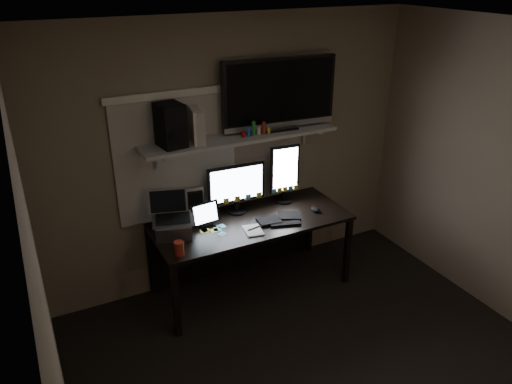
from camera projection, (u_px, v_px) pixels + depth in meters
ceiling at (369, 39)px, 2.65m from camera, size 3.60×3.60×0.00m
back_wall at (233, 154)px, 4.63m from camera, size 3.60×0.00×3.60m
left_wall at (51, 327)px, 2.43m from camera, size 0.00×3.60×3.60m
window_blinds at (177, 159)px, 4.37m from camera, size 1.10×0.02×1.10m
desk at (246, 231)px, 4.72m from camera, size 1.80×0.75×0.73m
wall_shelf at (241, 137)px, 4.40m from camera, size 1.80×0.35×0.03m
monitor_landscape at (236, 189)px, 4.59m from camera, size 0.55×0.09×0.48m
monitor_portrait at (285, 174)px, 4.78m from camera, size 0.30×0.08×0.59m
keyboard at (279, 218)px, 4.55m from camera, size 0.46×0.28×0.03m
mouse at (315, 209)px, 4.70m from camera, size 0.08×0.11×0.04m
notepad at (253, 230)px, 4.36m from camera, size 0.18×0.23×0.01m
tablet at (205, 214)px, 4.40m from camera, size 0.27×0.14×0.23m
file_sorter at (190, 203)px, 4.53m from camera, size 0.25×0.15×0.29m
laptop at (173, 216)px, 4.21m from camera, size 0.41×0.36×0.39m
cup at (179, 248)px, 3.99m from camera, size 0.08×0.08×0.12m
sticky_notes at (221, 231)px, 4.35m from camera, size 0.32×0.25×0.00m
tv at (279, 94)px, 4.43m from camera, size 1.08×0.27×0.64m
game_console at (196, 126)px, 4.17m from camera, size 0.12×0.25×0.29m
speaker at (170, 125)px, 4.06m from camera, size 0.23×0.26×0.36m
bottles at (256, 129)px, 4.37m from camera, size 0.20×0.06×0.12m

